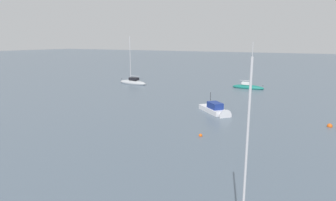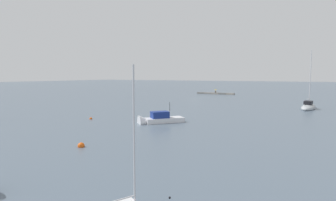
% 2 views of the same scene
% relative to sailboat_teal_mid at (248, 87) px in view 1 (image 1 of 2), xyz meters
% --- Properties ---
extents(sailboat_teal_mid, '(2.43, 7.60, 11.26)m').
position_rel_sailboat_teal_mid_xyz_m(sailboat_teal_mid, '(0.00, 0.00, 0.00)').
color(sailboat_teal_mid, '#197266').
rests_on(sailboat_teal_mid, ground_plane).
extents(sailboat_grey_outer, '(3.41, 8.87, 12.68)m').
position_rel_sailboat_teal_mid_xyz_m(sailboat_grey_outer, '(7.30, -28.39, 0.05)').
color(sailboat_grey_outer, '#ADB2B7').
rests_on(sailboat_grey_outer, ground_plane).
extents(motorboat_white_mid, '(6.08, 6.55, 3.85)m').
position_rel_sailboat_teal_mid_xyz_m(motorboat_white_mid, '(26.48, 1.50, 0.03)').
color(motorboat_white_mid, silver).
rests_on(motorboat_white_mid, ground_plane).
extents(mooring_buoy_near, '(0.44, 0.44, 0.44)m').
position_rel_sailboat_teal_mid_xyz_m(mooring_buoy_near, '(37.75, 3.53, -0.30)').
color(mooring_buoy_near, '#EA5914').
rests_on(mooring_buoy_near, ground_plane).
extents(mooring_buoy_mid, '(0.68, 0.68, 0.68)m').
position_rel_sailboat_teal_mid_xyz_m(mooring_buoy_mid, '(25.96, 17.14, -0.26)').
color(mooring_buoy_mid, '#EA5914').
rests_on(mooring_buoy_mid, ground_plane).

